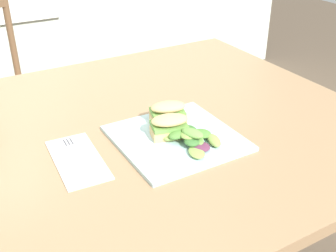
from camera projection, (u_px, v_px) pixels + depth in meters
The scene contains 7 objects.
dining_table at pixel (126, 164), 1.14m from camera, with size 1.32×1.03×0.74m.
plate_lunch at pixel (176, 138), 1.03m from camera, with size 0.28×0.28×0.01m, color silver.
sandwich_half_front at pixel (170, 125), 1.02m from camera, with size 0.10×0.08×0.06m.
sandwich_half_back at pixel (168, 112), 1.08m from camera, with size 0.10×0.08×0.06m.
salad_mixed_greens at pixel (193, 137), 1.00m from camera, with size 0.13×0.14×0.04m.
napkin_folded at pixel (77, 159), 0.96m from camera, with size 0.10×0.22×0.00m, color silver.
fork_on_napkin at pixel (75, 154), 0.97m from camera, with size 0.03×0.19×0.00m.
Camera 1 is at (-0.27, -0.81, 1.27)m, focal length 44.97 mm.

